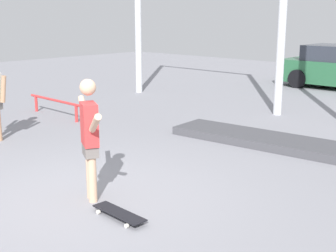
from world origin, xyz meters
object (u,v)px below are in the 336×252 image
Objects in this scene: manual_pad at (257,139)px; grind_rail at (55,103)px; skateboard at (119,213)px; skateboarder at (90,134)px.

manual_pad is 5.03m from grind_rail.
skateboarder is at bearing 170.97° from skateboard.
skateboarder is 4.01m from manual_pad.
manual_pad is 1.58× the size of grind_rail.
grind_rail is (-4.80, 2.63, -0.58)m from skateboarder.
manual_pad is (0.05, 3.92, -0.82)m from skateboarder.
skateboard is at bearing -26.75° from grind_rail.
manual_pad is at bearing 117.53° from skateboarder.
grind_rail is at bearing -165.11° from manual_pad.
grind_rail reaches higher than manual_pad.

